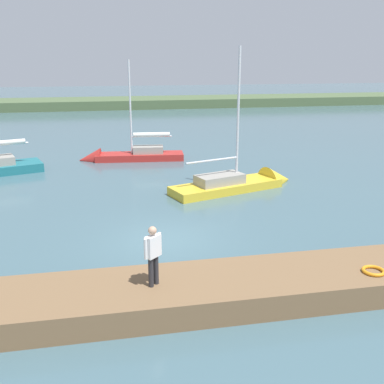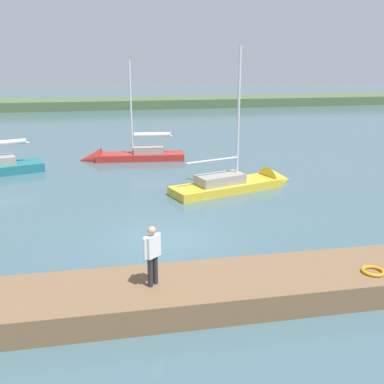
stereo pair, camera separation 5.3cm
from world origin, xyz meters
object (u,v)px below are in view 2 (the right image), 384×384
(sailboat_behind_pier, at_px, (127,158))
(life_ring_buoy, at_px, (373,271))
(person_on_dock, at_px, (152,252))
(sailboat_mid_channel, at_px, (245,185))

(sailboat_behind_pier, bearing_deg, life_ring_buoy, 112.42)
(person_on_dock, bearing_deg, life_ring_buoy, 43.86)
(person_on_dock, bearing_deg, sailboat_behind_pier, 137.32)
(sailboat_mid_channel, bearing_deg, life_ring_buoy, -107.45)
(life_ring_buoy, bearing_deg, sailboat_behind_pier, -73.08)
(life_ring_buoy, relative_size, sailboat_behind_pier, 0.09)
(sailboat_behind_pier, xyz_separation_m, person_on_dock, (0.27, 19.20, 1.55))
(life_ring_buoy, height_order, sailboat_behind_pier, sailboat_behind_pier)
(sailboat_mid_channel, bearing_deg, sailboat_behind_pier, 107.04)
(sailboat_mid_channel, relative_size, sailboat_behind_pier, 1.10)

